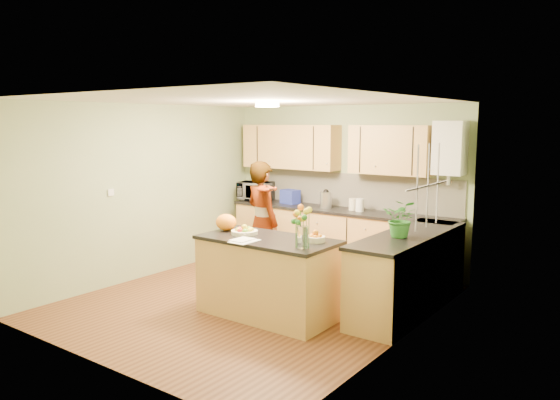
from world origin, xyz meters
The scene contains 28 objects.
floor centered at (0.00, 0.00, 0.00)m, with size 4.50×4.50×0.00m, color #502B17.
ceiling centered at (0.00, 0.00, 2.50)m, with size 4.00×4.50×0.02m, color silver.
wall_back centered at (0.00, 2.25, 1.25)m, with size 4.00×0.02×2.50m, color gray.
wall_front centered at (0.00, -2.25, 1.25)m, with size 4.00×0.02×2.50m, color gray.
wall_left centered at (-2.00, 0.00, 1.25)m, with size 0.02×4.50×2.50m, color gray.
wall_right centered at (2.00, 0.00, 1.25)m, with size 0.02×4.50×2.50m, color gray.
back_counter centered at (0.10, 1.95, 0.47)m, with size 3.64×0.62×0.94m.
right_counter centered at (1.70, 0.85, 0.47)m, with size 0.62×2.24×0.94m.
splashback centered at (0.10, 2.23, 1.20)m, with size 3.60×0.02×0.52m, color beige.
upper_cabinets centered at (-0.18, 2.08, 1.85)m, with size 3.20×0.34×0.70m.
boiler centered at (1.70, 2.09, 1.90)m, with size 0.40×0.30×0.86m.
window_right centered at (1.99, 0.60, 1.55)m, with size 0.01×1.30×1.05m.
light_switch centered at (-1.99, -0.60, 1.30)m, with size 0.02×0.09×0.09m, color white.
ceiling_lamp centered at (0.00, 0.30, 2.46)m, with size 0.30×0.30×0.07m.
peninsula_island centered at (0.45, -0.28, 0.46)m, with size 1.61×0.82×0.92m.
fruit_dish centered at (0.10, -0.28, 0.97)m, with size 0.32×0.32×0.11m.
orange_bowl centered at (1.00, -0.13, 0.98)m, with size 0.22×0.22×0.13m.
flower_vase centered at (1.05, -0.46, 1.26)m, with size 0.28×0.28×0.51m.
orange_bag centered at (-0.23, -0.23, 1.02)m, with size 0.27×0.23×0.20m, color orange.
papers centered at (0.35, -0.58, 0.93)m, with size 0.23×0.32×0.01m, color white.
violinist centered at (-0.45, 0.76, 0.86)m, with size 0.62×0.41×1.71m, color tan.
violin centered at (-0.25, 0.54, 1.37)m, with size 0.67×0.27×0.13m, color #530C05, non-canonical shape.
microwave centered at (-1.54, 1.97, 1.09)m, with size 0.56×0.38×0.31m, color white.
blue_box centered at (-0.84, 1.99, 1.05)m, with size 0.28×0.20×0.22m, color #202D96.
kettle centered at (-0.13, 1.93, 1.08)m, with size 0.18×0.18×0.33m.
jar_cream centered at (0.30, 1.99, 1.03)m, with size 0.11×0.11×0.18m, color beige.
jar_white centered at (0.45, 1.94, 1.03)m, with size 0.12×0.12×0.19m, color white.
potted_plant centered at (1.70, 0.58, 1.16)m, with size 0.39×0.34×0.44m, color #296F25.
Camera 1 is at (4.19, -5.14, 2.23)m, focal length 35.00 mm.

